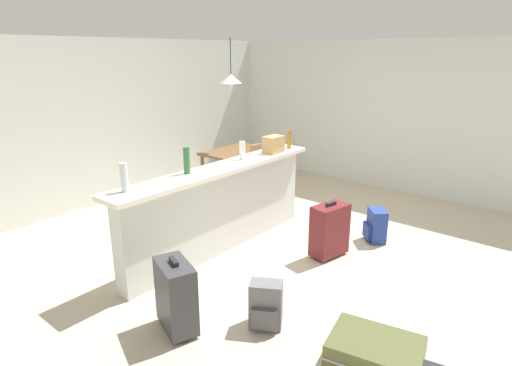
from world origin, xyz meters
TOP-DOWN VIEW (x-y plane):
  - ground_plane at (0.00, 0.00)m, footprint 13.00×13.00m
  - wall_back at (0.00, 3.05)m, footprint 6.60×0.10m
  - wall_right at (3.05, 0.30)m, footprint 0.10×6.00m
  - partition_half_wall at (-0.54, 0.44)m, footprint 2.80×0.20m
  - bar_countertop at (-0.54, 0.44)m, footprint 2.96×0.40m
  - bottle_clear at (-1.76, 0.50)m, footprint 0.07×0.07m
  - bottle_green at (-0.97, 0.52)m, footprint 0.07×0.07m
  - bottle_white at (-0.13, 0.46)m, footprint 0.07×0.07m
  - bottle_amber at (0.75, 0.39)m, footprint 0.06×0.06m
  - grocery_bag at (0.41, 0.39)m, footprint 0.26×0.18m
  - dining_table at (1.16, 1.69)m, footprint 1.10×0.80m
  - dining_chair_near_partition at (1.14, 1.10)m, footprint 0.45×0.45m
  - pendant_lamp at (1.13, 1.79)m, footprint 0.34×0.34m
  - suitcase_flat_olive at (-1.25, -1.86)m, footprint 0.62×0.88m
  - suitcase_upright_maroon at (0.12, -0.66)m, footprint 0.48×0.33m
  - backpack_blue at (0.86, -0.90)m, footprint 0.34×0.34m
  - backpack_grey at (-1.39, -0.91)m, footprint 0.33×0.33m
  - suitcase_upright_charcoal at (-1.91, -0.35)m, footprint 0.38×0.50m

SIDE VIEW (x-z plane):
  - ground_plane at x=0.00m, z-range -0.05..0.00m
  - suitcase_flat_olive at x=-1.25m, z-range 0.00..0.22m
  - backpack_blue at x=0.86m, z-range -0.01..0.41m
  - backpack_grey at x=-1.39m, z-range -0.01..0.41m
  - suitcase_upright_maroon at x=0.12m, z-range 0.00..0.67m
  - suitcase_upright_charcoal at x=-1.91m, z-range 0.00..0.67m
  - partition_half_wall at x=-0.54m, z-range 0.00..0.98m
  - dining_chair_near_partition at x=1.14m, z-range 0.05..0.98m
  - dining_table at x=1.16m, z-range 0.28..1.02m
  - bar_countertop at x=-0.54m, z-range 0.98..1.03m
  - grocery_bag at x=0.41m, z-range 1.03..1.25m
  - bottle_white at x=-0.13m, z-range 1.03..1.26m
  - bottle_amber at x=0.75m, z-range 1.03..1.28m
  - bottle_clear at x=-1.76m, z-range 1.03..1.32m
  - bottle_green at x=-0.97m, z-range 1.03..1.33m
  - wall_back at x=0.00m, z-range 0.00..2.50m
  - wall_right at x=3.05m, z-range 0.00..2.50m
  - pendant_lamp at x=1.13m, z-range 1.52..2.25m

